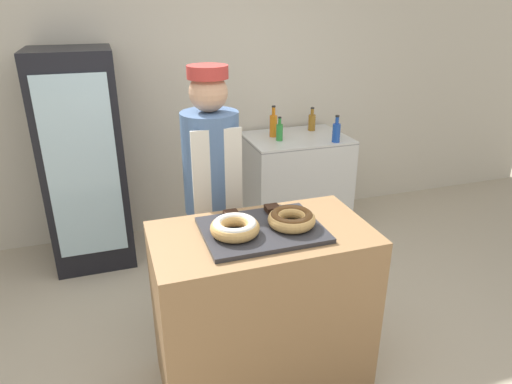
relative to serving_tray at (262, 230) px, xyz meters
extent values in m
plane|color=#B7A88E|center=(0.00, 0.00, -0.96)|extent=(14.00, 14.00, 0.00)
cube|color=beige|center=(0.00, 2.13, 0.39)|extent=(8.00, 0.06, 2.70)
cube|color=#997047|center=(0.00, 0.00, -0.49)|extent=(1.13, 0.62, 0.95)
cube|color=#2D2D33|center=(0.00, 0.00, 0.00)|extent=(0.60, 0.45, 0.02)
torus|color=tan|center=(-0.15, -0.02, 0.05)|extent=(0.24, 0.24, 0.07)
torus|color=white|center=(-0.15, -0.02, 0.07)|extent=(0.22, 0.22, 0.04)
torus|color=tan|center=(0.15, -0.02, 0.05)|extent=(0.24, 0.24, 0.07)
torus|color=brown|center=(0.15, -0.02, 0.07)|extent=(0.22, 0.22, 0.04)
cube|color=black|center=(-0.12, 0.17, 0.03)|extent=(0.07, 0.07, 0.03)
cube|color=black|center=(0.12, 0.17, 0.03)|extent=(0.07, 0.07, 0.03)
cylinder|color=#4C4C51|center=(-0.11, 0.62, -0.55)|extent=(0.25, 0.25, 0.82)
cylinder|color=#4C6B99|center=(-0.11, 0.62, 0.17)|extent=(0.34, 0.34, 0.62)
cube|color=silver|center=(-0.11, 0.46, -0.23)|extent=(0.29, 0.02, 1.30)
sphere|color=tan|center=(-0.11, 0.62, 0.59)|extent=(0.22, 0.22, 0.22)
cylinder|color=#B2332D|center=(-0.11, 0.62, 0.70)|extent=(0.23, 0.23, 0.07)
cube|color=black|center=(-0.89, 1.74, -0.10)|extent=(0.61, 0.60, 1.72)
cube|color=silver|center=(-0.89, 1.43, -0.07)|extent=(0.50, 0.02, 1.38)
cube|color=silver|center=(0.93, 1.74, -0.52)|extent=(0.90, 0.67, 0.90)
cube|color=gray|center=(0.93, 1.74, -0.09)|extent=(0.90, 0.67, 0.01)
cylinder|color=#99661E|center=(1.15, 1.89, 0.01)|extent=(0.07, 0.07, 0.15)
cylinder|color=#99661E|center=(1.15, 1.89, 0.11)|extent=(0.03, 0.03, 0.06)
cylinder|color=black|center=(1.15, 1.89, 0.15)|extent=(0.03, 0.03, 0.01)
cylinder|color=#1E4CB2|center=(1.19, 1.47, 0.01)|extent=(0.07, 0.07, 0.16)
cylinder|color=#1E4CB2|center=(1.19, 1.47, 0.12)|extent=(0.03, 0.03, 0.06)
cylinder|color=black|center=(1.19, 1.47, 0.16)|extent=(0.03, 0.03, 0.01)
cylinder|color=#2D8C38|center=(0.74, 1.67, 0.01)|extent=(0.06, 0.06, 0.14)
cylinder|color=#2D8C38|center=(0.74, 1.67, 0.11)|extent=(0.03, 0.03, 0.06)
cylinder|color=black|center=(0.74, 1.67, 0.14)|extent=(0.03, 0.03, 0.01)
cylinder|color=orange|center=(0.73, 1.81, 0.03)|extent=(0.07, 0.07, 0.19)
cylinder|color=orange|center=(0.73, 1.81, 0.16)|extent=(0.03, 0.03, 0.07)
cylinder|color=black|center=(0.73, 1.81, 0.21)|extent=(0.03, 0.03, 0.01)
camera|label=1|loc=(-0.68, -1.94, 1.07)|focal=32.00mm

